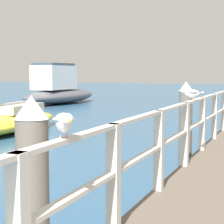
% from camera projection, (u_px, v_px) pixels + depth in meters
% --- Properties ---
extents(pier_railing, '(0.12, 23.16, 1.12)m').
position_uv_depth(pier_railing, '(224.00, 106.00, 11.81)').
color(pier_railing, beige).
rests_on(pier_railing, pier_deck).
extents(dock_piling_near, '(0.29, 0.29, 1.93)m').
position_uv_depth(dock_piling_near, '(33.00, 207.00, 3.58)').
color(dock_piling_near, '#6B6056').
rests_on(dock_piling_near, ground_plane).
extents(dock_piling_far, '(0.29, 0.29, 1.93)m').
position_uv_depth(dock_piling_far, '(185.00, 126.00, 9.06)').
color(dock_piling_far, '#6B6056').
rests_on(dock_piling_far, ground_plane).
extents(seagull_foreground, '(0.33, 0.40, 0.21)m').
position_uv_depth(seagull_foreground, '(64.00, 121.00, 3.24)').
color(seagull_foreground, white).
rests_on(seagull_foreground, pier_railing).
extents(seagull_background, '(0.44, 0.26, 0.21)m').
position_uv_depth(seagull_background, '(192.00, 93.00, 7.73)').
color(seagull_background, white).
rests_on(seagull_background, pier_railing).
extents(boat_0, '(2.76, 6.57, 6.60)m').
position_uv_depth(boat_0, '(5.00, 121.00, 15.03)').
color(boat_0, gold).
rests_on(boat_0, ground_plane).
extents(boat_2, '(3.15, 7.87, 2.75)m').
position_uv_depth(boat_2, '(59.00, 90.00, 28.75)').
color(boat_2, '#4C4C51').
rests_on(boat_2, ground_plane).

